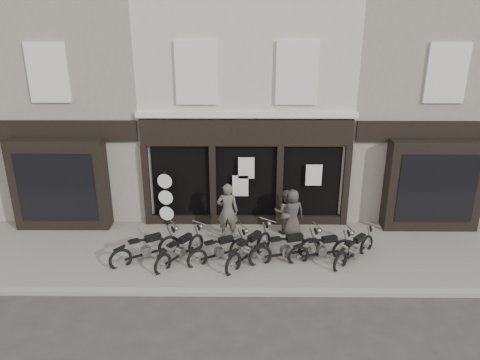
{
  "coord_description": "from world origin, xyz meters",
  "views": [
    {
      "loc": [
        -0.1,
        -12.13,
        7.54
      ],
      "look_at": [
        -0.2,
        1.6,
        2.27
      ],
      "focal_mm": 35.0,
      "sensor_mm": 36.0,
      "label": 1
    }
  ],
  "objects_px": {
    "motorcycle_1": "(180,252)",
    "man_centre": "(285,212)",
    "man_left": "(228,211)",
    "motorcycle_5": "(322,250)",
    "man_right": "(292,212)",
    "motorcycle_2": "(219,251)",
    "motorcycle_0": "(146,250)",
    "motorcycle_4": "(286,250)",
    "motorcycle_3": "(249,251)",
    "advert_sign_post": "(166,202)",
    "motorcycle_6": "(354,251)"
  },
  "relations": [
    {
      "from": "man_centre",
      "to": "motorcycle_1",
      "type": "bearing_deg",
      "value": 29.58
    },
    {
      "from": "motorcycle_1",
      "to": "motorcycle_4",
      "type": "bearing_deg",
      "value": -53.91
    },
    {
      "from": "motorcycle_0",
      "to": "motorcycle_6",
      "type": "relative_size",
      "value": 1.21
    },
    {
      "from": "motorcycle_1",
      "to": "man_left",
      "type": "relative_size",
      "value": 0.98
    },
    {
      "from": "motorcycle_0",
      "to": "man_left",
      "type": "height_order",
      "value": "man_left"
    },
    {
      "from": "man_left",
      "to": "motorcycle_0",
      "type": "bearing_deg",
      "value": 33.15
    },
    {
      "from": "motorcycle_4",
      "to": "man_centre",
      "type": "bearing_deg",
      "value": 69.3
    },
    {
      "from": "motorcycle_5",
      "to": "man_centre",
      "type": "relative_size",
      "value": 1.35
    },
    {
      "from": "motorcycle_0",
      "to": "motorcycle_5",
      "type": "relative_size",
      "value": 0.96
    },
    {
      "from": "man_right",
      "to": "motorcycle_0",
      "type": "bearing_deg",
      "value": 9.97
    },
    {
      "from": "motorcycle_1",
      "to": "motorcycle_5",
      "type": "height_order",
      "value": "same"
    },
    {
      "from": "motorcycle_1",
      "to": "man_right",
      "type": "relative_size",
      "value": 1.18
    },
    {
      "from": "man_right",
      "to": "man_left",
      "type": "bearing_deg",
      "value": -3.92
    },
    {
      "from": "motorcycle_6",
      "to": "man_right",
      "type": "height_order",
      "value": "man_right"
    },
    {
      "from": "man_left",
      "to": "motorcycle_1",
      "type": "bearing_deg",
      "value": 49.4
    },
    {
      "from": "motorcycle_0",
      "to": "motorcycle_6",
      "type": "distance_m",
      "value": 6.36
    },
    {
      "from": "motorcycle_6",
      "to": "man_right",
      "type": "distance_m",
      "value": 2.48
    },
    {
      "from": "motorcycle_3",
      "to": "motorcycle_5",
      "type": "distance_m",
      "value": 2.21
    },
    {
      "from": "motorcycle_1",
      "to": "man_left",
      "type": "xyz_separation_m",
      "value": [
        1.39,
        1.51,
        0.67
      ]
    },
    {
      "from": "motorcycle_5",
      "to": "motorcycle_1",
      "type": "bearing_deg",
      "value": 165.26
    },
    {
      "from": "man_centre",
      "to": "motorcycle_2",
      "type": "bearing_deg",
      "value": 40.52
    },
    {
      "from": "motorcycle_6",
      "to": "man_left",
      "type": "bearing_deg",
      "value": 115.06
    },
    {
      "from": "motorcycle_5",
      "to": "advert_sign_post",
      "type": "relative_size",
      "value": 0.98
    },
    {
      "from": "motorcycle_6",
      "to": "advert_sign_post",
      "type": "distance_m",
      "value": 6.51
    },
    {
      "from": "motorcycle_1",
      "to": "man_centre",
      "type": "relative_size",
      "value": 1.21
    },
    {
      "from": "motorcycle_1",
      "to": "man_centre",
      "type": "height_order",
      "value": "man_centre"
    },
    {
      "from": "man_centre",
      "to": "man_left",
      "type": "bearing_deg",
      "value": 10.75
    },
    {
      "from": "advert_sign_post",
      "to": "man_left",
      "type": "bearing_deg",
      "value": -10.9
    },
    {
      "from": "motorcycle_4",
      "to": "motorcycle_5",
      "type": "distance_m",
      "value": 1.1
    },
    {
      "from": "man_right",
      "to": "motorcycle_4",
      "type": "bearing_deg",
      "value": 68.35
    },
    {
      "from": "motorcycle_0",
      "to": "man_left",
      "type": "relative_size",
      "value": 1.05
    },
    {
      "from": "motorcycle_2",
      "to": "motorcycle_5",
      "type": "bearing_deg",
      "value": -28.17
    },
    {
      "from": "motorcycle_3",
      "to": "man_right",
      "type": "bearing_deg",
      "value": -3.85
    },
    {
      "from": "man_left",
      "to": "motorcycle_4",
      "type": "bearing_deg",
      "value": 143.13
    },
    {
      "from": "motorcycle_5",
      "to": "man_right",
      "type": "height_order",
      "value": "man_right"
    },
    {
      "from": "motorcycle_0",
      "to": "man_left",
      "type": "distance_m",
      "value": 2.93
    },
    {
      "from": "motorcycle_5",
      "to": "man_centre",
      "type": "bearing_deg",
      "value": 103.01
    },
    {
      "from": "motorcycle_5",
      "to": "man_centre",
      "type": "height_order",
      "value": "man_centre"
    },
    {
      "from": "man_left",
      "to": "man_right",
      "type": "relative_size",
      "value": 1.21
    },
    {
      "from": "motorcycle_3",
      "to": "motorcycle_4",
      "type": "xyz_separation_m",
      "value": [
        1.12,
        0.02,
        0.01
      ]
    },
    {
      "from": "motorcycle_5",
      "to": "man_left",
      "type": "xyz_separation_m",
      "value": [
        -2.92,
        1.4,
        0.67
      ]
    },
    {
      "from": "motorcycle_3",
      "to": "motorcycle_0",
      "type": "bearing_deg",
      "value": 125.58
    },
    {
      "from": "motorcycle_0",
      "to": "motorcycle_4",
      "type": "height_order",
      "value": "motorcycle_4"
    },
    {
      "from": "advert_sign_post",
      "to": "motorcycle_2",
      "type": "bearing_deg",
      "value": -39.48
    },
    {
      "from": "motorcycle_0",
      "to": "motorcycle_6",
      "type": "height_order",
      "value": "motorcycle_0"
    },
    {
      "from": "motorcycle_4",
      "to": "motorcycle_1",
      "type": "bearing_deg",
      "value": 163.35
    },
    {
      "from": "motorcycle_0",
      "to": "man_centre",
      "type": "bearing_deg",
      "value": -8.72
    },
    {
      "from": "motorcycle_3",
      "to": "motorcycle_5",
      "type": "height_order",
      "value": "motorcycle_3"
    },
    {
      "from": "motorcycle_2",
      "to": "man_centre",
      "type": "xyz_separation_m",
      "value": [
        2.14,
        1.82,
        0.5
      ]
    },
    {
      "from": "man_left",
      "to": "man_centre",
      "type": "bearing_deg",
      "value": -167.4
    }
  ]
}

